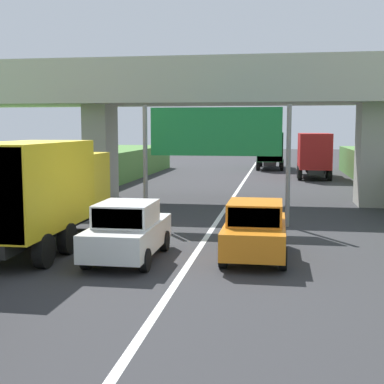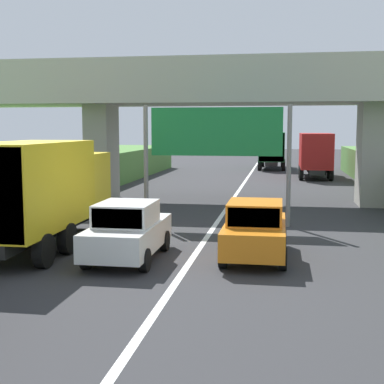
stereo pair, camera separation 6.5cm
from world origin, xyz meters
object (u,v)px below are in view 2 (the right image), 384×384
object	(u,v)px
truck_green	(272,148)
truck_red	(315,153)
truck_yellow	(41,189)
construction_barrel_2	(3,230)
construction_barrel_4	(98,196)
overhead_highway_sign	(216,138)
car_white	(128,231)
car_orange	(255,230)
construction_barrel_3	(60,210)

from	to	relation	value
truck_green	truck_red	world-z (taller)	same
truck_yellow	construction_barrel_2	size ratio (longest dim) A/B	8.11
truck_green	construction_barrel_2	size ratio (longest dim) A/B	8.11
truck_red	construction_barrel_2	size ratio (longest dim) A/B	8.11
construction_barrel_4	overhead_highway_sign	bearing A→B (deg)	-34.85
truck_red	construction_barrel_4	world-z (taller)	truck_red
overhead_highway_sign	truck_red	xyz separation A→B (m)	(5.11, 21.58, -1.52)
overhead_highway_sign	truck_yellow	distance (m)	7.36
car_white	construction_barrel_2	world-z (taller)	car_white
car_orange	construction_barrel_3	distance (m)	9.96
truck_green	construction_barrel_4	size ratio (longest dim) A/B	8.11
car_orange	construction_barrel_2	xyz separation A→B (m)	(-8.43, 0.73, -0.40)
truck_green	construction_barrel_4	bearing A→B (deg)	-107.66
truck_green	construction_barrel_3	bearing A→B (deg)	-105.19
truck_red	construction_barrel_4	size ratio (longest dim) A/B	8.11
construction_barrel_4	truck_red	bearing A→B (deg)	55.72
truck_red	car_white	xyz separation A→B (m)	(-6.96, -27.80, -1.08)
construction_barrel_2	construction_barrel_4	world-z (taller)	same
truck_red	construction_barrel_3	bearing A→B (deg)	-118.30
truck_yellow	car_orange	world-z (taller)	truck_yellow
truck_yellow	car_orange	size ratio (longest dim) A/B	1.78
car_orange	construction_barrel_3	bearing A→B (deg)	147.43
overhead_highway_sign	truck_red	world-z (taller)	overhead_highway_sign
car_white	car_orange	distance (m)	3.76
truck_red	construction_barrel_2	distance (m)	28.82
truck_red	car_orange	world-z (taller)	truck_red
truck_yellow	car_white	bearing A→B (deg)	-17.66
overhead_highway_sign	construction_barrel_2	xyz separation A→B (m)	(-6.60, -4.71, -2.99)
overhead_highway_sign	car_white	world-z (taller)	overhead_highway_sign
car_white	construction_barrel_2	distance (m)	5.01
overhead_highway_sign	truck_yellow	size ratio (longest dim) A/B	0.81
truck_red	construction_barrel_4	xyz separation A→B (m)	(-11.62, -17.05, -1.47)
construction_barrel_3	car_white	bearing A→B (deg)	-52.47
car_white	construction_barrel_3	bearing A→B (deg)	127.53
truck_green	truck_red	size ratio (longest dim) A/B	1.00
truck_yellow	car_orange	distance (m)	6.87
truck_green	construction_barrel_3	xyz separation A→B (m)	(-8.25, -30.38, -1.47)
truck_yellow	construction_barrel_3	bearing A→B (deg)	107.31
truck_red	construction_barrel_4	distance (m)	20.68
truck_yellow	construction_barrel_3	world-z (taller)	truck_yellow
overhead_highway_sign	construction_barrel_4	world-z (taller)	overhead_highway_sign
overhead_highway_sign	car_orange	distance (m)	6.30
car_white	construction_barrel_2	bearing A→B (deg)	162.43
construction_barrel_2	construction_barrel_3	xyz separation A→B (m)	(0.05, 4.62, 0.00)
construction_barrel_3	construction_barrel_4	size ratio (longest dim) A/B	1.00
car_white	truck_yellow	bearing A→B (deg)	162.34
car_orange	construction_barrel_3	world-z (taller)	car_orange
truck_yellow	construction_barrel_4	world-z (taller)	truck_yellow
car_white	construction_barrel_4	bearing A→B (deg)	113.44
overhead_highway_sign	truck_red	size ratio (longest dim) A/B	0.81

